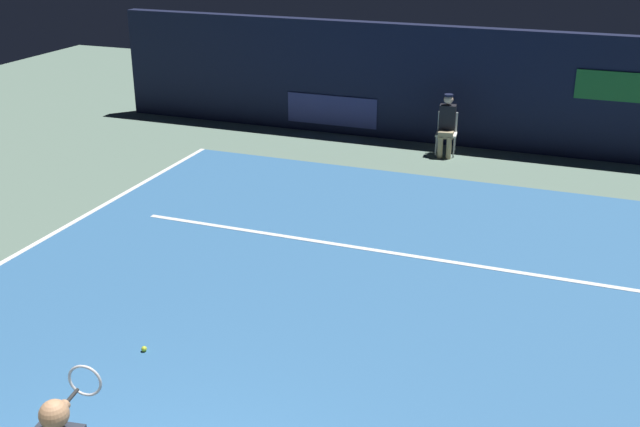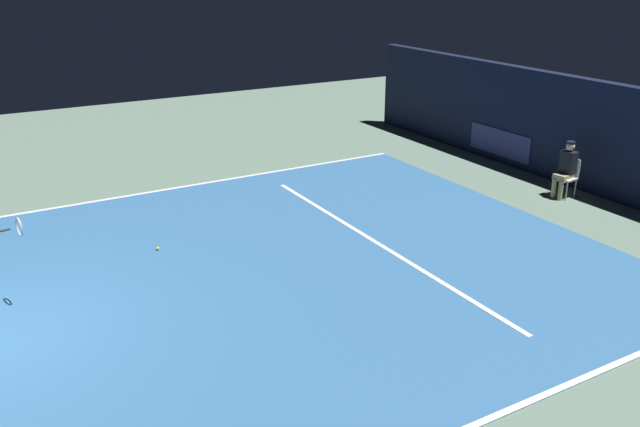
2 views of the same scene
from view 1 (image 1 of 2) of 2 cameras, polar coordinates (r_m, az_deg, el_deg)
name	(u,v)px [view 1 (image 1 of 2)]	position (r m, az deg, el deg)	size (l,w,h in m)	color
ground_plane	(329,311)	(10.41, 0.65, -7.15)	(32.33, 32.33, 0.00)	slate
court_surface	(329,310)	(10.40, 0.65, -7.13)	(10.32, 11.67, 0.01)	#336699
line_sideline_right	(20,253)	(12.89, -21.20, -2.69)	(0.10, 11.67, 0.01)	white
line_service	(374,250)	(12.13, 3.99, -2.70)	(8.05, 0.10, 0.01)	white
back_wall	(459,87)	(17.49, 10.17, 9.14)	(16.62, 0.33, 2.60)	#141933
line_judge_on_chair	(447,124)	(16.78, 9.31, 6.50)	(0.49, 0.56, 1.32)	white
tennis_ball	(144,349)	(9.73, -12.81, -9.68)	(0.07, 0.07, 0.07)	#CCE033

